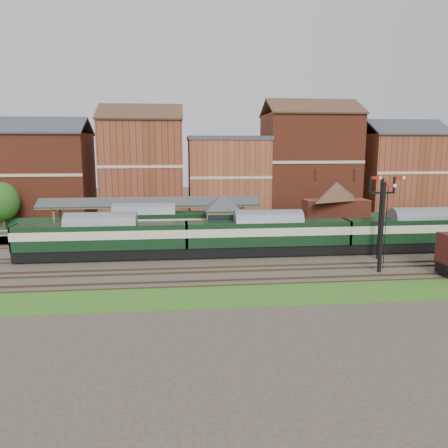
{
  "coord_description": "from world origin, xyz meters",
  "views": [
    {
      "loc": [
        -7.67,
        -42.94,
        10.97
      ],
      "look_at": [
        -2.97,
        2.0,
        3.0
      ],
      "focal_mm": 35.0,
      "sensor_mm": 36.0,
      "label": 1
    }
  ],
  "objects": [
    {
      "name": "ground",
      "position": [
        0.0,
        0.0,
        0.0
      ],
      "size": [
        160.0,
        160.0,
        0.0
      ],
      "primitive_type": "plane",
      "color": "#473D33",
      "rests_on": "ground"
    },
    {
      "name": "grass_back",
      "position": [
        0.0,
        16.0,
        0.03
      ],
      "size": [
        90.0,
        4.5,
        0.06
      ],
      "primitive_type": "cube",
      "color": "#2D6619",
      "rests_on": "ground"
    },
    {
      "name": "grass_front",
      "position": [
        0.0,
        -12.0,
        0.03
      ],
      "size": [
        90.0,
        5.0,
        0.06
      ],
      "primitive_type": "cube",
      "color": "#2D6619",
      "rests_on": "ground"
    },
    {
      "name": "fence",
      "position": [
        0.0,
        18.0,
        0.75
      ],
      "size": [
        90.0,
        0.12,
        1.5
      ],
      "primitive_type": "cube",
      "color": "#193823",
      "rests_on": "ground"
    },
    {
      "name": "platform",
      "position": [
        -5.0,
        9.75,
        0.5
      ],
      "size": [
        55.0,
        3.4,
        1.0
      ],
      "primitive_type": "cube",
      "color": "#2D2D2D",
      "rests_on": "ground"
    },
    {
      "name": "signal_box",
      "position": [
        -3.0,
        3.25,
        3.19
      ],
      "size": [
        5.4,
        5.4,
        6.0
      ],
      "color": "#6A7B57",
      "rests_on": "ground"
    },
    {
      "name": "brick_hut",
      "position": [
        5.0,
        3.25,
        1.2
      ],
      "size": [
        3.2,
        2.64,
        2.94
      ],
      "color": "brown",
      "rests_on": "ground"
    },
    {
      "name": "station_building",
      "position": [
        12.0,
        9.75,
        3.96
      ],
      "size": [
        8.1,
        8.1,
        5.9
      ],
      "color": "brown",
      "rests_on": "platform"
    },
    {
      "name": "canopy",
      "position": [
        -11.0,
        9.75,
        4.58
      ],
      "size": [
        26.0,
        3.89,
        4.08
      ],
      "color": "#535A38",
      "rests_on": "platform"
    },
    {
      "name": "semaphore_bracket",
      "position": [
        12.04,
        -2.5,
        4.63
      ],
      "size": [
        3.6,
        0.25,
        8.18
      ],
      "color": "black",
      "rests_on": "ground"
    },
    {
      "name": "semaphore_siding",
      "position": [
        10.02,
        -7.0,
        4.16
      ],
      "size": [
        1.23,
        0.25,
        8.0
      ],
      "color": "black",
      "rests_on": "ground"
    },
    {
      "name": "town_backdrop",
      "position": [
        -0.18,
        25.0,
        7.0
      ],
      "size": [
        69.0,
        10.0,
        16.0
      ],
      "color": "brown",
      "rests_on": "ground"
    },
    {
      "name": "dmu_train",
      "position": [
        1.34,
        0.0,
        2.25
      ],
      "size": [
        49.76,
        2.62,
        3.82
      ],
      "color": "black",
      "rests_on": "ground"
    },
    {
      "name": "platform_railcar",
      "position": [
        -11.57,
        6.5,
        2.28
      ],
      "size": [
        16.84,
        2.66,
        3.88
      ],
      "color": "black",
      "rests_on": "ground"
    },
    {
      "name": "tree_back",
      "position": [
        -30.97,
        17.29,
        3.91
      ],
      "size": [
        4.43,
        4.43,
        6.47
      ],
      "color": "#382619",
      "rests_on": "ground"
    }
  ]
}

